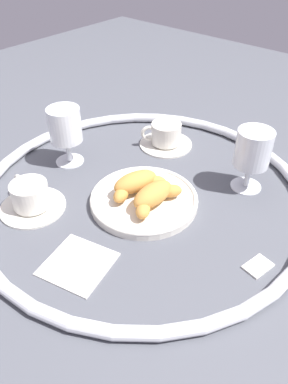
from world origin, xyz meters
name	(u,v)px	position (x,y,z in m)	size (l,w,h in m)	color
ground_plane	(142,195)	(0.00, 0.00, 0.00)	(2.20, 2.20, 0.00)	#4C4F56
table_chrome_rim	(142,190)	(0.00, 0.00, 0.01)	(0.71, 0.71, 0.02)	silver
pastry_plate	(144,199)	(0.02, 0.02, 0.01)	(0.23, 0.23, 0.02)	silver
croissant_large	(136,183)	(0.02, 0.00, 0.04)	(0.13, 0.09, 0.04)	#CC893D
croissant_small	(154,196)	(0.02, 0.05, 0.04)	(0.14, 0.07, 0.04)	#CC893D
coffee_cup_near	(31,198)	(0.18, -0.15, 0.03)	(0.14, 0.14, 0.06)	silver
coffee_cup_far	(166,136)	(-0.20, -0.09, 0.03)	(0.14, 0.14, 0.06)	silver
juice_glass_left	(253,150)	(-0.17, 0.16, 0.09)	(0.08, 0.08, 0.14)	white
juice_glass_right	(65,128)	(0.02, -0.22, 0.09)	(0.08, 0.08, 0.14)	white
sugar_packet	(258,265)	(0.02, 0.29, 0.00)	(0.05, 0.03, 0.01)	white
folded_napkin	(78,263)	(0.22, 0.04, 0.00)	(0.11, 0.11, 0.01)	silver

